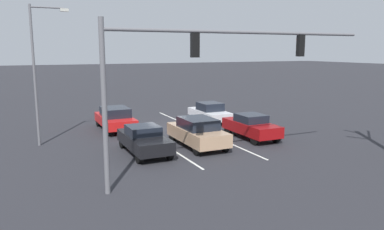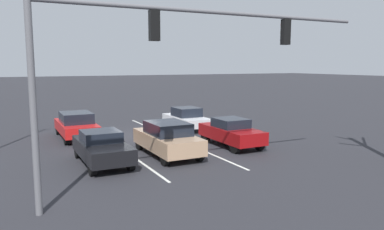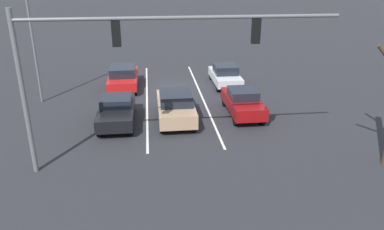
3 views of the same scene
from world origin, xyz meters
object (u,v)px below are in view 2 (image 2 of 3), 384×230
(car_maroon_leftlane_front, at_px, (231,132))
(car_tan_midlane_front, at_px, (167,138))
(traffic_signal_gantry, at_px, (159,48))
(car_black_rightlane_front, at_px, (102,147))
(car_red_rightlane_second, at_px, (76,125))
(car_silver_leftlane_second, at_px, (186,118))

(car_maroon_leftlane_front, xyz_separation_m, car_tan_midlane_front, (3.83, 0.37, 0.07))
(car_maroon_leftlane_front, height_order, traffic_signal_gantry, traffic_signal_gantry)
(car_black_rightlane_front, distance_m, car_maroon_leftlane_front, 7.01)
(car_black_rightlane_front, distance_m, car_red_rightlane_second, 6.41)
(car_maroon_leftlane_front, distance_m, car_tan_midlane_front, 3.85)
(car_maroon_leftlane_front, bearing_deg, car_black_rightlane_front, 4.03)
(car_maroon_leftlane_front, relative_size, traffic_signal_gantry, 0.34)
(car_red_rightlane_second, distance_m, traffic_signal_gantry, 11.93)
(car_red_rightlane_second, xyz_separation_m, traffic_signal_gantry, (-0.83, 11.19, 4.06))
(car_silver_leftlane_second, bearing_deg, car_red_rightlane_second, -1.22)
(car_red_rightlane_second, bearing_deg, car_tan_midlane_front, 116.60)
(car_maroon_leftlane_front, height_order, car_tan_midlane_front, car_tan_midlane_front)
(car_tan_midlane_front, height_order, car_red_rightlane_second, car_tan_midlane_front)
(car_maroon_leftlane_front, bearing_deg, car_silver_leftlane_second, -91.50)
(car_maroon_leftlane_front, height_order, car_silver_leftlane_second, car_maroon_leftlane_front)
(car_black_rightlane_front, distance_m, car_tan_midlane_front, 3.16)
(car_black_rightlane_front, relative_size, car_silver_leftlane_second, 1.06)
(car_red_rightlane_second, relative_size, traffic_signal_gantry, 0.37)
(car_maroon_leftlane_front, bearing_deg, car_red_rightlane_second, -40.30)
(car_maroon_leftlane_front, xyz_separation_m, traffic_signal_gantry, (6.15, 5.27, 4.09))
(car_black_rightlane_front, relative_size, car_maroon_leftlane_front, 1.03)
(traffic_signal_gantry, bearing_deg, car_maroon_leftlane_front, -139.41)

